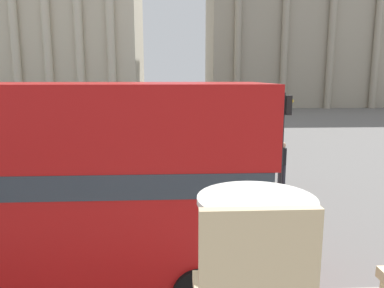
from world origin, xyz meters
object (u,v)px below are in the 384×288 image
Objects in this scene: pedestrian_yellow at (34,153)px; plaza_building_right at (315,17)px; car_black at (229,133)px; cafe_dining_table at (256,234)px; traffic_light_mid at (164,119)px; traffic_light_near at (284,129)px; plaza_building_left at (36,26)px; car_white at (147,120)px; pedestrian_black at (282,161)px; pedestrian_white at (60,140)px.

plaza_building_right is at bearing -123.88° from pedestrian_yellow.
pedestrian_yellow is (-10.09, -6.89, 0.21)m from car_black.
cafe_dining_table reaches higher than traffic_light_mid.
traffic_light_mid is at bearing 127.70° from traffic_light_near.
pedestrian_yellow is at bearing -124.96° from plaza_building_right.
plaza_building_left is at bearing 118.57° from traffic_light_mid.
traffic_light_mid is (16.34, -30.00, -8.25)m from plaza_building_left.
plaza_building_right is (37.98, 7.67, 2.43)m from plaza_building_left.
traffic_light_near is (3.65, 11.47, -1.13)m from cafe_dining_table.
traffic_light_mid is 2.13× the size of pedestrian_yellow.
plaza_building_right is at bearing 60.13° from traffic_light_mid.
car_black is (-17.52, -32.60, -12.22)m from plaza_building_right.
traffic_light_mid reaches higher than car_white.
cafe_dining_table is 0.40× the size of pedestrian_black.
pedestrian_white is at bearing 162.46° from traffic_light_mid.
cafe_dining_table reaches higher than pedestrian_yellow.
traffic_light_mid reaches higher than car_black.
pedestrian_black is at bearing 166.73° from pedestrian_yellow.
traffic_light_mid is 0.81× the size of car_black.
pedestrian_white is (-4.10, -11.07, 0.21)m from car_white.
plaza_building_left is 7.64× the size of traffic_light_mid.
traffic_light_near is 11.30m from pedestrian_yellow.
traffic_light_near reaches higher than pedestrian_yellow.
car_black is (20.46, -24.92, -9.79)m from plaza_building_left.
plaza_building_left is at bearing 109.96° from cafe_dining_table.
cafe_dining_table is at bearing -174.90° from pedestrian_black.
pedestrian_black is (0.34, 1.23, -1.45)m from traffic_light_near.
car_black is 2.63× the size of pedestrian_yellow.
car_white is at bearing 108.40° from traffic_light_near.
car_black is 12.22m from pedestrian_yellow.
pedestrian_black reaches higher than car_black.
car_white is (-1.74, 12.91, -1.54)m from traffic_light_mid.
plaza_building_left reaches higher than traffic_light_near.
traffic_light_near is 11.04m from car_black.
cafe_dining_table is at bearing 42.46° from car_black.
plaza_building_left is 24.52m from car_white.
plaza_building_left is 33.70m from car_black.
car_black is at bearing -50.62° from plaza_building_left.
cafe_dining_table is 30.43m from car_white.
pedestrian_black is at bearing 74.33° from traffic_light_near.
pedestrian_white is 3.66m from pedestrian_yellow.
traffic_light_near is at bearing 116.40° from pedestrian_white.
car_white is (-23.38, -24.77, -12.22)m from plaza_building_right.
plaza_building_right is 9.37× the size of traffic_light_mid.
pedestrian_black is at bearing -58.53° from plaza_building_left.
plaza_building_right is at bearing -157.43° from car_black.
plaza_building_left reaches higher than pedestrian_yellow.
car_black is 2.32× the size of pedestrian_black.
car_black is at bearing 170.92° from pedestrian_white.
cafe_dining_table is 17.11m from pedestrian_yellow.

